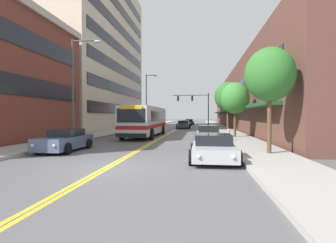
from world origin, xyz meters
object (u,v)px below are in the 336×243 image
traffic_signal_mast (196,103)px  street_tree_right_far (228,97)px  city_bus (146,120)px  car_navy_moving_lead (189,122)px  car_beige_parked_right_mid (208,134)px  street_tree_right_mid (235,98)px  car_red_moving_third (186,123)px  street_lamp_left_near (77,82)px  car_dark_grey_moving_second (184,125)px  street_tree_right_near (270,75)px  car_slate_blue_parked_left_near (65,141)px  car_charcoal_parked_left_mid (143,126)px  car_silver_parked_right_foreground (213,148)px  fire_hydrant (229,134)px  street_lamp_left_far (148,97)px

traffic_signal_mast → street_tree_right_far: size_ratio=1.05×
city_bus → car_navy_moving_lead: 36.27m
car_beige_parked_right_mid → street_tree_right_mid: street_tree_right_mid is taller
car_red_moving_third → street_lamp_left_near: size_ratio=0.65×
car_dark_grey_moving_second → street_tree_right_near: street_tree_right_near is taller
car_navy_moving_lead → street_tree_right_mid: street_tree_right_mid is taller
city_bus → street_tree_right_mid: (8.66, -1.66, 2.02)m
street_tree_right_near → street_tree_right_mid: 10.54m
car_slate_blue_parked_left_near → street_tree_right_near: size_ratio=0.83×
city_bus → traffic_signal_mast: traffic_signal_mast is taller
car_charcoal_parked_left_mid → car_silver_parked_right_foreground: bearing=-70.0°
car_beige_parked_right_mid → traffic_signal_mast: 27.82m
car_dark_grey_moving_second → fire_hydrant: size_ratio=5.07×
car_charcoal_parked_left_mid → car_navy_moving_lead: bearing=78.3°
car_silver_parked_right_foreground → car_red_moving_third: car_silver_parked_right_foreground is taller
car_red_moving_third → street_lamp_left_near: 39.06m
car_silver_parked_right_foreground → car_navy_moving_lead: bearing=93.6°
street_tree_right_far → car_dark_grey_moving_second: bearing=129.1°
car_dark_grey_moving_second → street_tree_right_far: size_ratio=0.70×
street_tree_right_far → fire_hydrant: (-1.36, -14.12, -4.01)m
car_slate_blue_parked_left_near → traffic_signal_mast: bearing=78.3°
car_slate_blue_parked_left_near → car_beige_parked_right_mid: bearing=38.6°
street_lamp_left_near → street_tree_right_mid: bearing=29.7°
car_beige_parked_right_mid → traffic_signal_mast: size_ratio=0.66×
car_slate_blue_parked_left_near → street_lamp_left_near: bearing=103.4°
traffic_signal_mast → car_dark_grey_moving_second: bearing=-107.1°
car_charcoal_parked_left_mid → street_tree_right_far: 12.30m
car_charcoal_parked_left_mid → car_navy_moving_lead: 26.84m
city_bus → car_silver_parked_right_foreground: size_ratio=2.75×
city_bus → traffic_signal_mast: size_ratio=1.69×
street_tree_right_far → city_bus: bearing=-135.1°
street_tree_right_mid → fire_hydrant: (-0.92, -3.42, -3.08)m
car_slate_blue_parked_left_near → traffic_signal_mast: traffic_signal_mast is taller
car_beige_parked_right_mid → street_tree_right_far: bearing=77.8°
car_beige_parked_right_mid → street_tree_right_mid: (2.49, 2.87, 3.10)m
car_charcoal_parked_left_mid → street_lamp_left_far: 8.58m
street_lamp_left_far → street_tree_right_mid: 22.26m
city_bus → street_tree_right_mid: size_ratio=2.29×
car_slate_blue_parked_left_near → car_navy_moving_lead: 47.88m
car_charcoal_parked_left_mid → traffic_signal_mast: size_ratio=0.71×
street_lamp_left_near → street_tree_right_far: (12.29, 17.48, 0.12)m
car_charcoal_parked_left_mid → street_tree_right_near: bearing=-62.3°
car_red_moving_third → street_lamp_left_near: street_lamp_left_near is taller
city_bus → car_silver_parked_right_foreground: 15.19m
city_bus → car_slate_blue_parked_left_near: size_ratio=2.54×
car_silver_parked_right_foreground → street_tree_right_far: bearing=82.6°
car_navy_moving_lead → car_red_moving_third: size_ratio=0.94×
car_dark_grey_moving_second → car_red_moving_third: 13.16m
car_charcoal_parked_left_mid → fire_hydrant: bearing=-55.5°
car_red_moving_third → car_dark_grey_moving_second: bearing=-89.1°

